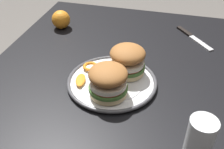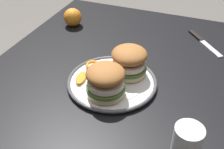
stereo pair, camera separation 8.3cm
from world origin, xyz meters
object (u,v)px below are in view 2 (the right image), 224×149
(sandwich_half_right, at_px, (106,80))
(table_knife, at_px, (202,41))
(sandwich_half_left, at_px, (129,61))
(dining_table, at_px, (119,117))
(dinner_plate, at_px, (112,82))
(whole_orange, at_px, (73,17))

(sandwich_half_right, xyz_separation_m, table_knife, (0.47, -0.24, -0.07))
(sandwich_half_left, bearing_deg, dining_table, -176.87)
(dining_table, xyz_separation_m, dinner_plate, (0.05, 0.04, 0.10))
(dinner_plate, height_order, sandwich_half_left, sandwich_half_left)
(dinner_plate, bearing_deg, sandwich_half_right, -175.00)
(dining_table, bearing_deg, sandwich_half_left, 3.13)
(sandwich_half_left, xyz_separation_m, sandwich_half_right, (-0.12, 0.03, 0.00))
(whole_orange, bearing_deg, table_knife, -84.01)
(dining_table, relative_size, whole_orange, 16.54)
(dining_table, relative_size, dinner_plate, 4.51)
(sandwich_half_left, relative_size, table_knife, 0.79)
(dinner_plate, bearing_deg, dining_table, -139.04)
(dinner_plate, relative_size, sandwich_half_right, 2.48)
(sandwich_half_right, bearing_deg, whole_orange, 39.14)
(sandwich_half_right, distance_m, whole_orange, 0.52)
(dinner_plate, relative_size, table_knife, 1.64)
(sandwich_half_left, relative_size, whole_orange, 1.77)
(dinner_plate, bearing_deg, table_knife, -31.99)
(dining_table, bearing_deg, whole_orange, 43.49)
(sandwich_half_right, bearing_deg, table_knife, -27.49)
(dinner_plate, height_order, whole_orange, whole_orange)
(dinner_plate, xyz_separation_m, sandwich_half_right, (-0.07, -0.01, 0.06))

